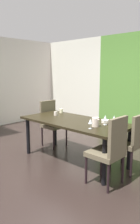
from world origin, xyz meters
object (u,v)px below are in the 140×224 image
at_px(chair_right_far, 132,140).
at_px(cup_west, 61,111).
at_px(pitcher_north, 95,122).
at_px(cup_corner, 56,114).
at_px(chair_left_far, 52,121).
at_px(serving_bowl_east, 105,121).
at_px(chair_right_near, 110,149).
at_px(wine_glass_rear, 114,118).
at_px(dining_table, 74,125).
at_px(wine_glass_right, 105,118).
at_px(wine_glass_near_window, 90,122).
at_px(wine_glass_left, 123,122).

distance_m(chair_right_far, cup_west, 1.67).
bearing_deg(pitcher_north, cup_corner, 171.21).
height_order(chair_left_far, serving_bowl_east, chair_left_far).
height_order(serving_bowl_east, cup_corner, cup_corner).
xyz_separation_m(chair_left_far, pitcher_north, (1.51, -0.42, 0.29)).
distance_m(chair_right_near, wine_glass_rear, 0.63).
bearing_deg(dining_table, wine_glass_right, 9.73).
height_order(wine_glass_rear, wine_glass_near_window, wine_glass_rear).
distance_m(dining_table, cup_west, 0.77).
xyz_separation_m(dining_table, wine_glass_near_window, (0.57, -0.26, 0.19)).
distance_m(chair_left_far, pitcher_north, 1.59).
bearing_deg(dining_table, chair_right_near, -18.12).
height_order(wine_glass_near_window, serving_bowl_east, wine_glass_near_window).
distance_m(dining_table, wine_glass_near_window, 0.65).
xyz_separation_m(dining_table, wine_glass_right, (0.59, 0.10, 0.20)).
xyz_separation_m(chair_left_far, cup_west, (0.29, 0.02, 0.26)).
bearing_deg(cup_corner, wine_glass_near_window, -16.40).
distance_m(chair_right_near, cup_west, 1.79).
xyz_separation_m(chair_left_far, serving_bowl_east, (1.47, -0.09, 0.24)).
height_order(chair_right_far, wine_glass_near_window, chair_right_far).
xyz_separation_m(chair_left_far, wine_glass_right, (1.55, -0.22, 0.33)).
height_order(serving_bowl_east, cup_west, cup_west).
xyz_separation_m(chair_right_near, wine_glass_rear, (-0.25, 0.48, 0.32)).
height_order(chair_right_far, pitcher_north, chair_right_far).
relative_size(serving_bowl_east, pitcher_north, 0.95).
bearing_deg(cup_corner, chair_left_far, 148.44).
bearing_deg(wine_glass_near_window, wine_glass_right, 86.73).
bearing_deg(dining_table, cup_west, 153.82).
distance_m(wine_glass_near_window, cup_west, 1.38).
distance_m(cup_corner, cup_west, 0.28).
xyz_separation_m(wine_glass_right, cup_west, (-1.27, 0.23, -0.07)).
bearing_deg(pitcher_north, wine_glass_left, 30.75).
bearing_deg(cup_corner, wine_glass_right, 1.33).
distance_m(chair_right_far, wine_glass_rear, 0.45).
xyz_separation_m(dining_table, cup_corner, (-0.57, 0.07, 0.12)).
relative_size(chair_left_far, wine_glass_rear, 5.98).
height_order(chair_right_near, wine_glass_rear, chair_right_near).
relative_size(chair_right_near, chair_right_far, 1.06).
distance_m(chair_left_far, cup_west, 0.39).
height_order(chair_right_far, wine_glass_left, chair_right_far).
height_order(dining_table, wine_glass_rear, wine_glass_rear).
bearing_deg(chair_right_near, wine_glass_near_window, 82.05).
xyz_separation_m(chair_right_far, wine_glass_near_window, (-0.40, -0.58, 0.33)).
height_order(dining_table, cup_corner, cup_corner).
bearing_deg(chair_left_far, wine_glass_right, 82.07).
xyz_separation_m(chair_right_far, chair_left_far, (-1.93, -0.00, 0.01)).
height_order(chair_left_far, wine_glass_left, chair_left_far).
xyz_separation_m(wine_glass_rear, pitcher_north, (-0.18, -0.26, -0.05)).
bearing_deg(wine_glass_rear, dining_table, -167.59).
relative_size(wine_glass_rear, cup_corner, 2.19).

